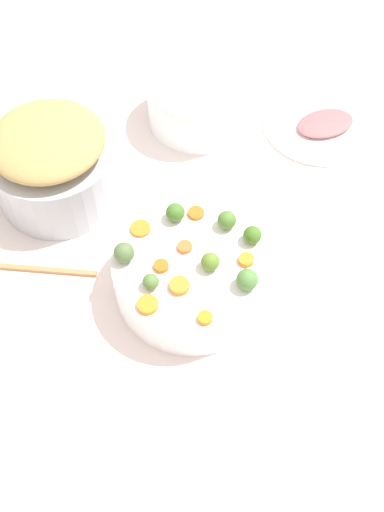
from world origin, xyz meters
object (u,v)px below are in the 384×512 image
wooden_spoon (1,266)px  ham_plate (320,123)px  metal_pot (56,173)px  serving_bowl_carrots (192,274)px  casserole_dish (198,101)px

wooden_spoon → ham_plate: bearing=17.7°
metal_pot → wooden_spoon: size_ratio=0.95×
metal_pot → wooden_spoon: (-0.13, -0.16, -0.06)m
serving_bowl_carrots → ham_plate: (0.38, 0.36, -0.04)m
wooden_spoon → casserole_dish: bearing=34.1°
wooden_spoon → ham_plate: size_ratio=1.01×
casserole_dish → serving_bowl_carrots: bearing=-104.4°
wooden_spoon → metal_pot: bearing=50.5°
metal_pot → casserole_dish: 0.36m
serving_bowl_carrots → ham_plate: 0.52m
serving_bowl_carrots → casserole_dish: casserole_dish is taller
metal_pot → ham_plate: metal_pot is taller
serving_bowl_carrots → wooden_spoon: serving_bowl_carrots is taller
serving_bowl_carrots → casserole_dish: (0.11, 0.44, 0.01)m
casserole_dish → ham_plate: casserole_dish is taller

